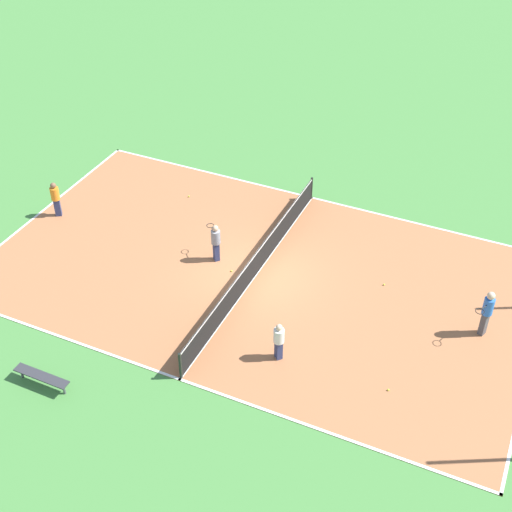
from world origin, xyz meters
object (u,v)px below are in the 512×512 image
object	(u,v)px
bench	(42,377)
player_baseline_gray	(216,240)
player_near_blue	(487,310)
tennis_ball_left_sideline	(384,284)
tennis_ball_near_net	(189,196)
tennis_ball_right_alley	(231,271)
tennis_net	(256,263)
player_center_orange	(55,197)
player_far_white	(279,339)
tennis_ball_far_baseline	(388,390)

from	to	relation	value
bench	player_baseline_gray	xyz separation A→B (m)	(-8.08, 2.05, 0.55)
player_near_blue	tennis_ball_left_sideline	world-z (taller)	player_near_blue
bench	tennis_ball_near_net	xyz separation A→B (m)	(-11.55, -1.10, -0.34)
tennis_ball_near_net	tennis_ball_right_alley	distance (m)	5.60
tennis_net	player_center_orange	world-z (taller)	player_center_orange
player_center_orange	bench	bearing A→B (deg)	-88.50
bench	tennis_ball_right_alley	size ratio (longest dim) A/B	28.69
tennis_net	player_near_blue	size ratio (longest dim) A/B	6.31
bench	player_far_white	bearing A→B (deg)	33.77
bench	player_baseline_gray	distance (m)	8.35
player_center_orange	player_baseline_gray	xyz separation A→B (m)	(-0.07, 7.48, 0.02)
player_center_orange	tennis_ball_right_alley	bearing A→B (deg)	-35.17
player_near_blue	player_baseline_gray	distance (m)	10.19
tennis_ball_near_net	player_center_orange	bearing A→B (deg)	-50.79
player_baseline_gray	tennis_ball_near_net	distance (m)	4.76
tennis_ball_left_sideline	player_far_white	bearing A→B (deg)	-22.75
player_center_orange	player_near_blue	xyz separation A→B (m)	(-0.19, 17.67, 0.17)
tennis_net	player_near_blue	bearing A→B (deg)	92.10
player_center_orange	player_near_blue	world-z (taller)	player_near_blue
player_center_orange	tennis_ball_far_baseline	size ratio (longest dim) A/B	23.49
tennis_ball_left_sideline	tennis_net	bearing A→B (deg)	-73.08
player_center_orange	tennis_ball_near_net	distance (m)	5.66
tennis_ball_near_net	tennis_ball_left_sideline	bearing A→B (deg)	76.74
tennis_ball_far_baseline	player_far_white	bearing A→B (deg)	-88.24
tennis_ball_far_baseline	player_near_blue	bearing A→B (deg)	150.51
player_far_white	tennis_ball_left_sideline	xyz separation A→B (m)	(-5.06, 2.12, -0.79)
tennis_net	player_far_white	xyz separation A→B (m)	(3.66, 2.50, 0.28)
player_baseline_gray	tennis_ball_left_sideline	distance (m)	6.58
tennis_ball_right_alley	player_near_blue	bearing A→B (deg)	93.43
player_center_orange	player_far_white	size ratio (longest dim) A/B	1.09
player_far_white	tennis_net	bearing A→B (deg)	166.90
player_baseline_gray	player_far_white	xyz separation A→B (m)	(3.85, 4.28, -0.10)
tennis_ball_left_sideline	tennis_ball_near_net	distance (m)	9.81
tennis_net	player_center_orange	bearing A→B (deg)	-90.74
player_baseline_gray	player_far_white	world-z (taller)	player_baseline_gray
tennis_ball_right_alley	tennis_ball_far_baseline	bearing A→B (deg)	65.26
player_near_blue	player_far_white	distance (m)	7.12
player_center_orange	player_near_blue	bearing A→B (deg)	-32.02
player_baseline_gray	bench	bearing A→B (deg)	118.69
tennis_net	tennis_ball_far_baseline	bearing A→B (deg)	60.36
player_center_orange	tennis_ball_near_net	xyz separation A→B (m)	(-3.54, 4.33, -0.87)
player_far_white	tennis_ball_far_baseline	xyz separation A→B (m)	(-0.11, 3.73, -0.79)
player_baseline_gray	player_far_white	distance (m)	5.76
player_far_white	tennis_ball_far_baseline	size ratio (longest dim) A/B	21.61
player_center_orange	tennis_ball_right_alley	size ratio (longest dim) A/B	23.49
player_near_blue	tennis_ball_near_net	bearing A→B (deg)	-84.21
player_near_blue	player_baseline_gray	world-z (taller)	player_near_blue
tennis_ball_far_baseline	player_center_orange	bearing A→B (deg)	-103.30
tennis_ball_far_baseline	tennis_ball_right_alley	xyz separation A→B (m)	(-3.29, -7.14, 0.00)
bench	tennis_ball_left_sideline	xyz separation A→B (m)	(-9.29, 8.45, -0.34)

